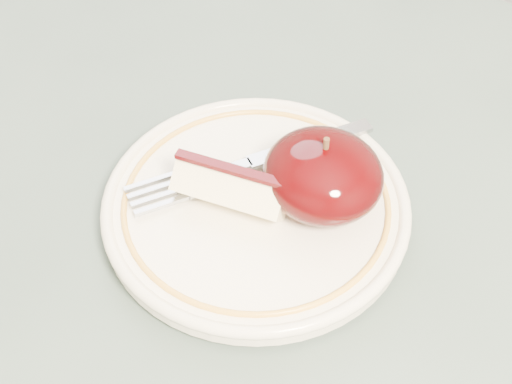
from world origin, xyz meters
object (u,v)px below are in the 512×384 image
Objects in this scene: fork at (248,164)px; plate at (256,205)px; apple_half at (323,175)px; table at (194,380)px.

plate is at bearing -103.11° from fork.
table is at bearing -100.30° from apple_half.
table is at bearing -81.94° from plate.
plate is 0.05m from apple_half.
table is 4.20× the size of plate.
apple_half reaches higher than plate.
table is 0.14m from plate.
fork is at bearing -173.21° from apple_half.
apple_half reaches higher than fork.
apple_half is at bearing -54.48° from fork.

